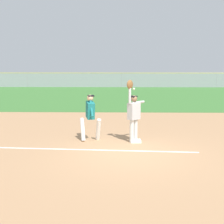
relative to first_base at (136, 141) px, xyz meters
The scene contains 12 objects.
ground_plane 1.49m from the first_base, 100.62° to the right, with size 80.56×80.56×0.00m, color tan.
outfield_grass 16.09m from the first_base, 90.98° to the left, with size 44.84×18.69×0.01m, color #3D7533.
chalk_foul_line 4.10m from the first_base, 167.32° to the right, with size 12.00×0.10×0.01m, color white.
first_base is the anchor object (origin of this frame).
fielder 1.08m from the first_base, 165.06° to the right, with size 0.72×0.71×2.28m.
runner 1.94m from the first_base, behind, with size 0.85×0.83×1.72m.
baseball 1.91m from the first_base, 165.46° to the right, with size 0.07×0.07×0.07m, color white.
outfield_fence 25.45m from the first_base, 90.62° to the left, with size 44.92×0.08×1.71m.
parked_car_black 30.74m from the first_base, 109.69° to the left, with size 4.51×2.33×1.25m.
parked_car_white 29.31m from the first_base, 99.63° to the left, with size 4.58×2.49×1.25m.
parked_car_green 29.11m from the first_base, 88.99° to the left, with size 4.59×2.50×1.25m.
parked_car_silver 29.94m from the first_base, 78.01° to the left, with size 4.47×2.25×1.25m.
Camera 1 is at (-0.37, -9.44, 2.87)m, focal length 49.03 mm.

